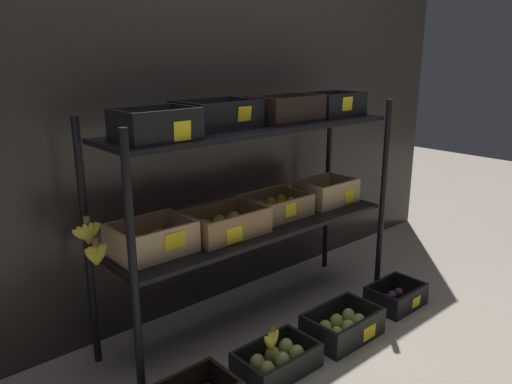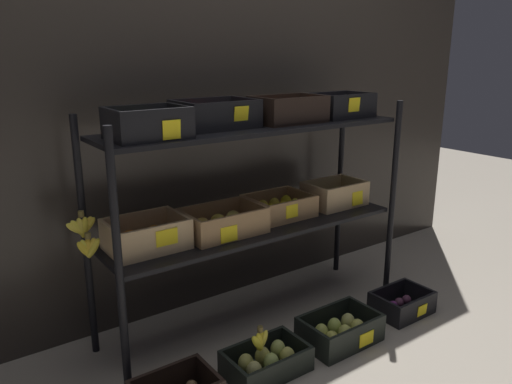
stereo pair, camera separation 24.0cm
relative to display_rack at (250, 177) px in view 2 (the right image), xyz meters
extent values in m
plane|color=gray|center=(0.03, -0.01, -0.76)|extent=(10.00, 10.00, 0.00)
cube|color=#2D2823|center=(0.03, 0.39, 0.38)|extent=(3.94, 0.12, 2.28)
cylinder|color=black|center=(-0.74, -0.21, -0.21)|extent=(0.03, 0.03, 1.10)
cylinder|color=black|center=(0.80, -0.21, -0.21)|extent=(0.03, 0.03, 1.10)
cylinder|color=black|center=(-0.74, 0.19, -0.21)|extent=(0.03, 0.03, 1.10)
cylinder|color=black|center=(0.80, 0.19, -0.21)|extent=(0.03, 0.03, 1.10)
cube|color=black|center=(0.03, -0.01, -0.26)|extent=(1.51, 0.37, 0.02)
cube|color=black|center=(0.03, -0.01, 0.24)|extent=(1.51, 0.37, 0.02)
cube|color=tan|center=(-0.53, 0.03, -0.24)|extent=(0.33, 0.24, 0.01)
cube|color=tan|center=(-0.53, -0.09, -0.18)|extent=(0.33, 0.02, 0.12)
cube|color=tan|center=(-0.53, 0.14, -0.18)|extent=(0.33, 0.02, 0.12)
cube|color=tan|center=(-0.69, 0.03, -0.18)|extent=(0.02, 0.21, 0.12)
cube|color=tan|center=(-0.37, 0.03, -0.18)|extent=(0.02, 0.21, 0.12)
sphere|color=orange|center=(-0.59, 0.00, -0.20)|extent=(0.07, 0.07, 0.07)
sphere|color=orange|center=(-0.47, -0.01, -0.20)|extent=(0.07, 0.07, 0.07)
sphere|color=orange|center=(-0.59, 0.06, -0.20)|extent=(0.07, 0.07, 0.07)
sphere|color=orange|center=(-0.48, 0.06, -0.20)|extent=(0.07, 0.07, 0.07)
cube|color=yellow|center=(-0.49, -0.10, -0.17)|extent=(0.10, 0.01, 0.07)
cube|color=#A87F51|center=(-0.16, 0.00, -0.24)|extent=(0.37, 0.25, 0.01)
cube|color=#A87F51|center=(-0.16, -0.12, -0.18)|extent=(0.37, 0.02, 0.11)
cube|color=#A87F51|center=(-0.16, 0.11, -0.18)|extent=(0.37, 0.02, 0.11)
cube|color=#A87F51|center=(-0.34, 0.00, -0.18)|extent=(0.02, 0.22, 0.11)
cube|color=#A87F51|center=(0.02, 0.00, -0.18)|extent=(0.02, 0.22, 0.11)
sphere|color=gold|center=(-0.25, -0.04, -0.20)|extent=(0.07, 0.07, 0.07)
sphere|color=#DCBF53|center=(-0.15, -0.04, -0.20)|extent=(0.07, 0.07, 0.07)
sphere|color=#E1B450|center=(-0.07, -0.05, -0.20)|extent=(0.07, 0.07, 0.07)
sphere|color=#E6BD4B|center=(-0.25, 0.03, -0.20)|extent=(0.07, 0.07, 0.07)
sphere|color=#E4C946|center=(-0.16, 0.04, -0.20)|extent=(0.07, 0.07, 0.07)
sphere|color=#D3C157|center=(-0.07, 0.04, -0.20)|extent=(0.07, 0.07, 0.07)
cube|color=yellow|center=(-0.21, -0.13, -0.21)|extent=(0.09, 0.01, 0.07)
cube|color=#A87F51|center=(0.21, 0.04, -0.24)|extent=(0.32, 0.26, 0.01)
cube|color=#A87F51|center=(0.21, -0.08, -0.19)|extent=(0.32, 0.02, 0.10)
cube|color=#A87F51|center=(0.21, 0.16, -0.19)|extent=(0.32, 0.02, 0.10)
cube|color=#A87F51|center=(0.06, 0.04, -0.19)|extent=(0.02, 0.22, 0.10)
cube|color=#A87F51|center=(0.37, 0.04, -0.19)|extent=(0.02, 0.22, 0.10)
ellipsoid|color=yellow|center=(0.13, 0.01, -0.20)|extent=(0.06, 0.06, 0.08)
ellipsoid|color=yellow|center=(0.21, 0.00, -0.20)|extent=(0.06, 0.06, 0.08)
ellipsoid|color=yellow|center=(0.29, 0.01, -0.20)|extent=(0.06, 0.06, 0.08)
ellipsoid|color=yellow|center=(0.14, 0.08, -0.20)|extent=(0.06, 0.06, 0.08)
ellipsoid|color=yellow|center=(0.21, 0.08, -0.20)|extent=(0.06, 0.06, 0.08)
ellipsoid|color=yellow|center=(0.29, 0.08, -0.20)|extent=(0.06, 0.06, 0.08)
cube|color=yellow|center=(0.19, -0.09, -0.19)|extent=(0.07, 0.01, 0.07)
cube|color=tan|center=(0.59, 0.02, -0.24)|extent=(0.32, 0.22, 0.01)
cube|color=tan|center=(0.59, -0.09, -0.18)|extent=(0.32, 0.02, 0.12)
cube|color=tan|center=(0.59, 0.12, -0.18)|extent=(0.32, 0.02, 0.12)
cube|color=tan|center=(0.43, 0.02, -0.18)|extent=(0.02, 0.19, 0.12)
cube|color=tan|center=(0.74, 0.02, -0.18)|extent=(0.02, 0.19, 0.12)
sphere|color=#83C541|center=(0.54, -0.02, -0.20)|extent=(0.07, 0.07, 0.07)
sphere|color=#83BD39|center=(0.64, -0.02, -0.20)|extent=(0.07, 0.07, 0.07)
sphere|color=#92C546|center=(0.54, 0.05, -0.20)|extent=(0.07, 0.07, 0.07)
sphere|color=#84BA3F|center=(0.65, 0.05, -0.20)|extent=(0.07, 0.07, 0.07)
cube|color=yellow|center=(0.65, -0.10, -0.19)|extent=(0.08, 0.01, 0.08)
cube|color=black|center=(-0.53, -0.05, 0.25)|extent=(0.30, 0.22, 0.01)
cube|color=black|center=(-0.53, -0.16, 0.31)|extent=(0.30, 0.02, 0.11)
cube|color=black|center=(-0.53, 0.05, 0.31)|extent=(0.30, 0.02, 0.11)
cube|color=black|center=(-0.67, -0.05, 0.31)|extent=(0.02, 0.19, 0.11)
cube|color=black|center=(-0.38, -0.05, 0.31)|extent=(0.02, 0.19, 0.11)
ellipsoid|color=#B3C15C|center=(-0.58, -0.09, 0.30)|extent=(0.07, 0.07, 0.09)
ellipsoid|color=tan|center=(-0.47, -0.08, 0.30)|extent=(0.07, 0.07, 0.09)
ellipsoid|color=#A7C15C|center=(-0.58, -0.02, 0.30)|extent=(0.07, 0.07, 0.09)
ellipsoid|color=#A8BB58|center=(-0.48, -0.03, 0.30)|extent=(0.07, 0.07, 0.09)
cube|color=yellow|center=(-0.48, -0.17, 0.29)|extent=(0.07, 0.01, 0.07)
cube|color=black|center=(-0.16, 0.05, 0.25)|extent=(0.35, 0.25, 0.01)
cube|color=black|center=(-0.16, -0.07, 0.31)|extent=(0.35, 0.02, 0.11)
cube|color=black|center=(-0.16, 0.16, 0.31)|extent=(0.35, 0.02, 0.11)
cube|color=black|center=(-0.33, 0.05, 0.31)|extent=(0.02, 0.22, 0.11)
cube|color=black|center=(0.01, 0.05, 0.31)|extent=(0.02, 0.22, 0.11)
sphere|color=red|center=(-0.24, 0.00, 0.29)|extent=(0.07, 0.07, 0.07)
sphere|color=red|center=(-0.16, 0.01, 0.29)|extent=(0.07, 0.07, 0.07)
sphere|color=red|center=(-0.07, 0.01, 0.29)|extent=(0.07, 0.07, 0.07)
sphere|color=red|center=(-0.24, 0.08, 0.29)|extent=(0.07, 0.07, 0.07)
sphere|color=red|center=(-0.16, 0.09, 0.29)|extent=(0.07, 0.07, 0.07)
sphere|color=red|center=(-0.07, 0.08, 0.29)|extent=(0.07, 0.07, 0.07)
cube|color=yellow|center=(-0.10, -0.08, 0.31)|extent=(0.07, 0.02, 0.07)
cube|color=black|center=(0.22, -0.01, 0.25)|extent=(0.34, 0.22, 0.01)
cube|color=black|center=(0.22, -0.12, 0.32)|extent=(0.34, 0.02, 0.12)
cube|color=black|center=(0.22, 0.09, 0.32)|extent=(0.34, 0.02, 0.12)
cube|color=black|center=(0.05, -0.01, 0.32)|extent=(0.02, 0.19, 0.12)
cube|color=black|center=(0.38, -0.01, 0.32)|extent=(0.02, 0.19, 0.12)
sphere|color=orange|center=(0.13, -0.05, 0.29)|extent=(0.06, 0.06, 0.06)
sphere|color=orange|center=(0.21, -0.05, 0.29)|extent=(0.06, 0.06, 0.06)
sphere|color=orange|center=(0.30, -0.05, 0.29)|extent=(0.06, 0.06, 0.06)
sphere|color=#FF660A|center=(0.13, 0.02, 0.29)|extent=(0.06, 0.06, 0.06)
sphere|color=orange|center=(0.21, 0.02, 0.29)|extent=(0.06, 0.06, 0.06)
sphere|color=orange|center=(0.30, 0.02, 0.29)|extent=(0.06, 0.06, 0.06)
cube|color=black|center=(0.57, -0.01, 0.25)|extent=(0.32, 0.22, 0.01)
cube|color=black|center=(0.57, -0.11, 0.31)|extent=(0.32, 0.02, 0.11)
cube|color=black|center=(0.57, 0.09, 0.31)|extent=(0.32, 0.02, 0.11)
cube|color=black|center=(0.42, -0.01, 0.31)|extent=(0.02, 0.19, 0.11)
cube|color=black|center=(0.72, -0.01, 0.31)|extent=(0.02, 0.19, 0.11)
sphere|color=#6A2A4C|center=(0.48, -0.05, 0.28)|extent=(0.05, 0.05, 0.05)
sphere|color=#592E51|center=(0.54, -0.04, 0.28)|extent=(0.05, 0.05, 0.05)
sphere|color=#5B2347|center=(0.60, -0.04, 0.28)|extent=(0.05, 0.05, 0.05)
sphere|color=#602654|center=(0.66, -0.04, 0.28)|extent=(0.05, 0.05, 0.05)
sphere|color=#541849|center=(0.49, 0.02, 0.28)|extent=(0.05, 0.05, 0.05)
sphere|color=#642D5D|center=(0.55, 0.03, 0.28)|extent=(0.05, 0.05, 0.05)
sphere|color=#54245A|center=(0.60, 0.02, 0.28)|extent=(0.05, 0.05, 0.05)
sphere|color=#67174E|center=(0.67, 0.03, 0.28)|extent=(0.05, 0.05, 0.05)
cube|color=yellow|center=(0.56, -0.12, 0.32)|extent=(0.08, 0.01, 0.07)
cylinder|color=brown|center=(-0.78, 0.01, -0.13)|extent=(0.02, 0.02, 0.02)
ellipsoid|color=yellow|center=(-0.80, 0.01, -0.18)|extent=(0.08, 0.03, 0.09)
ellipsoid|color=yellow|center=(-0.79, 0.01, -0.18)|extent=(0.06, 0.03, 0.09)
ellipsoid|color=yellow|center=(-0.78, 0.01, -0.18)|extent=(0.03, 0.03, 0.09)
ellipsoid|color=yellow|center=(-0.77, 0.01, -0.18)|extent=(0.06, 0.03, 0.09)
ellipsoid|color=yellow|center=(-0.77, 0.00, -0.18)|extent=(0.08, 0.03, 0.09)
cylinder|color=brown|center=(-0.78, 0.07, -0.05)|extent=(0.02, 0.02, 0.02)
ellipsoid|color=yellow|center=(-0.81, 0.06, -0.11)|extent=(0.09, 0.03, 0.08)
ellipsoid|color=yellow|center=(-0.80, 0.07, -0.11)|extent=(0.08, 0.03, 0.09)
ellipsoid|color=gold|center=(-0.79, 0.06, -0.11)|extent=(0.05, 0.03, 0.09)
ellipsoid|color=yellow|center=(-0.78, 0.06, -0.11)|extent=(0.05, 0.03, 0.09)
ellipsoid|color=yellow|center=(-0.77, 0.07, -0.11)|extent=(0.08, 0.03, 0.09)
ellipsoid|color=yellow|center=(-0.76, 0.07, -0.11)|extent=(0.09, 0.03, 0.09)
cube|color=black|center=(-0.63, -0.30, -0.69)|extent=(0.32, 0.02, 0.13)
cube|color=black|center=(-0.48, -0.40, -0.69)|extent=(0.02, 0.19, 0.13)
cube|color=black|center=(-0.20, -0.40, -0.76)|extent=(0.36, 0.22, 0.01)
cube|color=black|center=(-0.20, -0.50, -0.70)|extent=(0.36, 0.02, 0.10)
cube|color=black|center=(-0.20, -0.30, -0.70)|extent=(0.36, 0.02, 0.10)
cube|color=black|center=(-0.37, -0.40, -0.70)|extent=(0.02, 0.19, 0.10)
cube|color=black|center=(-0.03, -0.40, -0.70)|extent=(0.02, 0.19, 0.10)
ellipsoid|color=tan|center=(-0.29, -0.44, -0.70)|extent=(0.07, 0.07, 0.09)
ellipsoid|color=#ABBF5E|center=(-0.19, -0.43, -0.70)|extent=(0.07, 0.07, 0.09)
ellipsoid|color=#B6B350|center=(-0.11, -0.43, -0.70)|extent=(0.07, 0.07, 0.09)
ellipsoid|color=#BBB855|center=(-0.28, -0.37, -0.70)|extent=(0.07, 0.07, 0.09)
ellipsoid|color=#B5B14E|center=(-0.19, -0.37, -0.70)|extent=(0.07, 0.07, 0.09)
ellipsoid|color=#ACB958|center=(-0.11, -0.37, -0.70)|extent=(0.07, 0.07, 0.09)
cube|color=black|center=(0.23, -0.41, -0.76)|extent=(0.37, 0.24, 0.01)
cube|color=black|center=(0.23, -0.53, -0.69)|extent=(0.37, 0.02, 0.12)
cube|color=black|center=(0.23, -0.30, -0.69)|extent=(0.37, 0.02, 0.12)
cube|color=black|center=(0.05, -0.41, -0.69)|extent=(0.02, 0.21, 0.12)
cube|color=black|center=(0.41, -0.41, -0.69)|extent=(0.02, 0.21, 0.12)
ellipsoid|color=#BDBA4B|center=(0.14, -0.45, -0.70)|extent=(0.07, 0.07, 0.09)
ellipsoid|color=#BABD53|center=(0.23, -0.45, -0.70)|extent=(0.07, 0.07, 0.09)
ellipsoid|color=#BAB752|center=(0.32, -0.45, -0.70)|extent=(0.07, 0.07, 0.09)
ellipsoid|color=#ADB54D|center=(0.14, -0.38, -0.70)|extent=(0.07, 0.07, 0.09)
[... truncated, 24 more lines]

